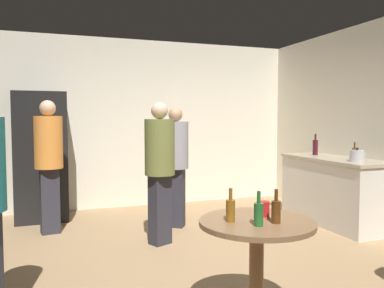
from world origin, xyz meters
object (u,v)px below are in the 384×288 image
(wine_bottle_on_counter, at_px, (315,147))
(beer_bottle_brown, at_px, (276,211))
(foreground_table, at_px, (257,235))
(kettle, at_px, (357,156))
(plastic_cup_red, at_px, (264,209))
(person_in_olive_shirt, at_px, (160,162))
(refrigerator, at_px, (41,156))
(person_in_gray_shirt, at_px, (176,158))
(beer_bottle_green, at_px, (259,213))
(person_in_orange_shirt, at_px, (49,156))
(beer_bottle_on_counter, at_px, (354,153))
(beer_bottle_amber, at_px, (231,210))

(wine_bottle_on_counter, xyz_separation_m, beer_bottle_brown, (-2.23, -2.56, -0.20))
(foreground_table, bearing_deg, beer_bottle_brown, -52.00)
(kettle, height_order, foreground_table, kettle)
(plastic_cup_red, relative_size, person_in_olive_shirt, 0.07)
(plastic_cup_red, bearing_deg, refrigerator, 113.96)
(foreground_table, distance_m, person_in_olive_shirt, 1.97)
(kettle, height_order, plastic_cup_red, kettle)
(wine_bottle_on_counter, relative_size, person_in_gray_shirt, 0.20)
(wine_bottle_on_counter, xyz_separation_m, plastic_cup_red, (-2.21, -2.38, -0.23))
(beer_bottle_green, bearing_deg, kettle, 35.83)
(foreground_table, xyz_separation_m, person_in_orange_shirt, (-1.36, 2.81, 0.34))
(beer_bottle_green, height_order, person_in_olive_shirt, person_in_olive_shirt)
(beer_bottle_green, xyz_separation_m, plastic_cup_red, (0.16, 0.20, -0.03))
(wine_bottle_on_counter, distance_m, person_in_orange_shirt, 3.69)
(refrigerator, height_order, beer_bottle_green, refrigerator)
(foreground_table, bearing_deg, wine_bottle_on_counter, 46.66)
(kettle, height_order, person_in_gray_shirt, person_in_gray_shirt)
(plastic_cup_red, bearing_deg, foreground_table, -142.36)
(wine_bottle_on_counter, distance_m, person_in_olive_shirt, 2.54)
(beer_bottle_on_counter, height_order, foreground_table, beer_bottle_on_counter)
(person_in_orange_shirt, bearing_deg, beer_bottle_on_counter, 65.04)
(beer_bottle_on_counter, height_order, beer_bottle_amber, beer_bottle_on_counter)
(kettle, distance_m, beer_bottle_green, 2.85)
(beer_bottle_brown, distance_m, person_in_orange_shirt, 3.26)
(kettle, distance_m, beer_bottle_brown, 2.72)
(kettle, height_order, beer_bottle_brown, kettle)
(beer_bottle_amber, xyz_separation_m, beer_bottle_green, (0.13, -0.16, 0.00))
(beer_bottle_green, distance_m, person_in_orange_shirt, 3.22)
(beer_bottle_brown, relative_size, person_in_orange_shirt, 0.14)
(person_in_gray_shirt, bearing_deg, foreground_table, 30.25)
(person_in_gray_shirt, xyz_separation_m, person_in_olive_shirt, (-0.38, -0.63, 0.02))
(person_in_gray_shirt, bearing_deg, person_in_orange_shirt, -63.73)
(beer_bottle_amber, height_order, beer_bottle_brown, same)
(beer_bottle_green, height_order, person_in_orange_shirt, person_in_orange_shirt)
(beer_bottle_on_counter, bearing_deg, person_in_gray_shirt, 158.48)
(person_in_orange_shirt, bearing_deg, foreground_table, 17.11)
(plastic_cup_red, bearing_deg, beer_bottle_amber, -170.28)
(person_in_olive_shirt, bearing_deg, wine_bottle_on_counter, 77.26)
(kettle, xyz_separation_m, foreground_table, (-2.25, -1.54, -0.34))
(kettle, bearing_deg, wine_bottle_on_counter, 86.01)
(refrigerator, distance_m, beer_bottle_amber, 3.78)
(kettle, distance_m, wine_bottle_on_counter, 0.92)
(kettle, xyz_separation_m, beer_bottle_brown, (-2.16, -1.65, -0.15))
(refrigerator, xyz_separation_m, wine_bottle_on_counter, (3.78, -1.14, 0.12))
(beer_bottle_amber, bearing_deg, beer_bottle_on_counter, 33.52)
(refrigerator, bearing_deg, foreground_table, -67.81)
(beer_bottle_amber, height_order, beer_bottle_green, same)
(wine_bottle_on_counter, distance_m, beer_bottle_amber, 3.49)
(refrigerator, xyz_separation_m, beer_bottle_amber, (1.28, -3.56, -0.08))
(foreground_table, relative_size, plastic_cup_red, 7.27)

